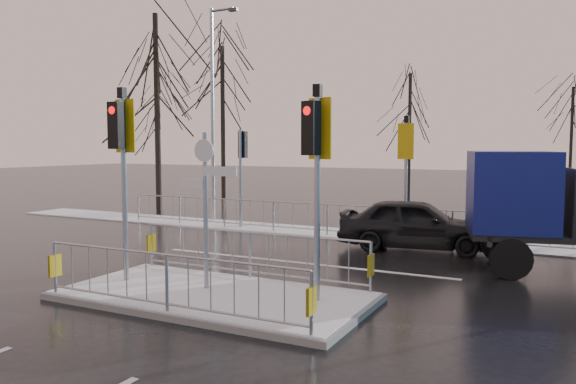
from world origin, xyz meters
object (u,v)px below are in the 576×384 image
at_px(flatbed_truck, 550,208).
at_px(street_lamp_left, 214,106).
at_px(traffic_island, 213,280).
at_px(car_far_lane, 416,224).

xyz_separation_m(flatbed_truck, street_lamp_left, (-12.08, 3.97, 2.99)).
height_order(flatbed_truck, street_lamp_left, street_lamp_left).
distance_m(traffic_island, flatbed_truck, 7.99).
xyz_separation_m(car_far_lane, street_lamp_left, (-8.61, 2.57, 3.75)).
bearing_deg(traffic_island, car_far_lane, 72.45).
relative_size(traffic_island, street_lamp_left, 0.73).
distance_m(car_far_lane, street_lamp_left, 9.74).
xyz_separation_m(car_far_lane, flatbed_truck, (3.48, -1.40, 0.77)).
relative_size(traffic_island, flatbed_truck, 0.93).
bearing_deg(flatbed_truck, street_lamp_left, 161.82).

